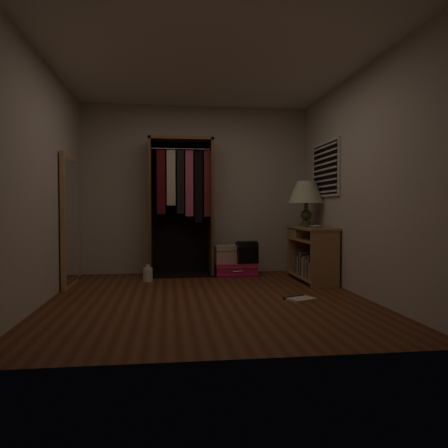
{
  "coord_description": "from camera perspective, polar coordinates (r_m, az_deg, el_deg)",
  "views": [
    {
      "loc": [
        -0.44,
        -4.83,
        1.0
      ],
      "look_at": [
        0.3,
        0.95,
        0.8
      ],
      "focal_mm": 35.0,
      "sensor_mm": 36.0,
      "label": 1
    }
  ],
  "objects": [
    {
      "name": "floor_mirror",
      "position": [
        5.97,
        -19.5,
        0.41
      ],
      "size": [
        0.06,
        0.8,
        1.7
      ],
      "color": "tan",
      "rests_on": "ground"
    },
    {
      "name": "pink_suitcase",
      "position": [
        6.57,
        1.5,
        -5.94
      ],
      "size": [
        0.63,
        0.46,
        0.19
      ],
      "rotation": [
        0.0,
        0.0,
        0.0
      ],
      "color": "#C31750",
      "rests_on": "ground"
    },
    {
      "name": "console_bookshelf",
      "position": [
        6.23,
        11.27,
        -3.64
      ],
      "size": [
        0.42,
        1.12,
        0.75
      ],
      "color": "#9A734A",
      "rests_on": "ground"
    },
    {
      "name": "table_lamp",
      "position": [
        6.42,
        10.69,
        3.96
      ],
      "size": [
        0.64,
        0.64,
        0.65
      ],
      "rotation": [
        0.0,
        0.0,
        0.25
      ],
      "color": "#3C4C25",
      "rests_on": "console_bookshelf"
    },
    {
      "name": "open_wardrobe",
      "position": [
        6.61,
        -5.49,
        3.73
      ],
      "size": [
        0.95,
        0.5,
        2.05
      ],
      "color": "brown",
      "rests_on": "ground"
    },
    {
      "name": "white_jug",
      "position": [
        6.15,
        -9.93,
        -6.49
      ],
      "size": [
        0.17,
        0.17,
        0.23
      ],
      "rotation": [
        0.0,
        0.0,
        0.37
      ],
      "color": "silver",
      "rests_on": "ground"
    },
    {
      "name": "train_case",
      "position": [
        6.57,
        0.27,
        -3.93
      ],
      "size": [
        0.44,
        0.35,
        0.28
      ],
      "rotation": [
        0.0,
        0.0,
        0.23
      ],
      "color": "#BAA98E",
      "rests_on": "pink_suitcase"
    },
    {
      "name": "ceramic_bowl",
      "position": [
        5.88,
        11.88,
        -0.34
      ],
      "size": [
        0.16,
        0.16,
        0.04
      ],
      "primitive_type": "imported",
      "rotation": [
        0.0,
        0.0,
        -0.08
      ],
      "color": "#B2D6B9",
      "rests_on": "console_bookshelf"
    },
    {
      "name": "brass_tray",
      "position": [
        6.12,
        11.58,
        -0.34
      ],
      "size": [
        0.32,
        0.32,
        0.02
      ],
      "rotation": [
        0.0,
        0.0,
        0.22
      ],
      "color": "olive",
      "rests_on": "console_bookshelf"
    },
    {
      "name": "ground",
      "position": [
        4.96,
        -2.07,
        -9.68
      ],
      "size": [
        4.0,
        4.0,
        0.0
      ],
      "primitive_type": "plane",
      "color": "#512917",
      "rests_on": "ground"
    },
    {
      "name": "floor_book",
      "position": [
        4.95,
        9.82,
        -9.58
      ],
      "size": [
        0.36,
        0.33,
        0.03
      ],
      "rotation": [
        0.0,
        0.0,
        0.42
      ],
      "color": "beige",
      "rests_on": "ground"
    },
    {
      "name": "room_walls",
      "position": [
        4.93,
        -1.26,
        7.78
      ],
      "size": [
        3.52,
        4.02,
        2.6
      ],
      "color": "#BDB5A8",
      "rests_on": "ground"
    },
    {
      "name": "black_bag",
      "position": [
        6.53,
        3.01,
        -3.64
      ],
      "size": [
        0.33,
        0.23,
        0.33
      ],
      "rotation": [
        0.0,
        0.0,
        0.12
      ],
      "color": "black",
      "rests_on": "pink_suitcase"
    }
  ]
}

